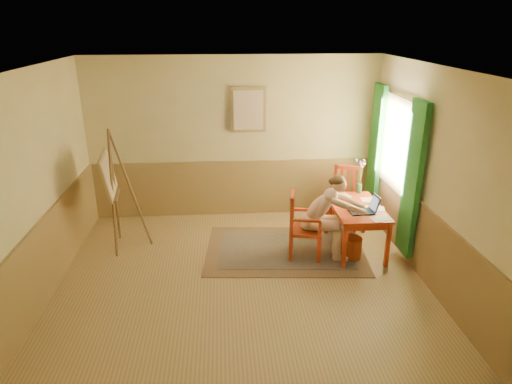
{
  "coord_description": "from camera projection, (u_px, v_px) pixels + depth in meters",
  "views": [
    {
      "loc": [
        -0.21,
        -5.32,
        3.31
      ],
      "look_at": [
        0.25,
        0.55,
        1.05
      ],
      "focal_mm": 31.42,
      "sensor_mm": 36.0,
      "label": 1
    }
  ],
  "objects": [
    {
      "name": "room",
      "position": [
        240.0,
        182.0,
        5.65
      ],
      "size": [
        5.04,
        4.54,
        2.84
      ],
      "color": "tan",
      "rests_on": "ground"
    },
    {
      "name": "chair_back",
      "position": [
        345.0,
        197.0,
        7.56
      ],
      "size": [
        0.59,
        0.6,
        1.03
      ],
      "color": "#C0411E",
      "rests_on": "room"
    },
    {
      "name": "window",
      "position": [
        394.0,
        157.0,
        6.87
      ],
      "size": [
        0.12,
        2.01,
        2.2
      ],
      "color": "white",
      "rests_on": "room"
    },
    {
      "name": "wainscot",
      "position": [
        238.0,
        221.0,
        6.72
      ],
      "size": [
        5.0,
        4.5,
        1.0
      ],
      "color": "olive",
      "rests_on": "room"
    },
    {
      "name": "easel",
      "position": [
        111.0,
        179.0,
        6.61
      ],
      "size": [
        0.67,
        0.84,
        1.89
      ],
      "color": "brown",
      "rests_on": "room"
    },
    {
      "name": "figure",
      "position": [
        325.0,
        213.0,
        6.46
      ],
      "size": [
        0.99,
        0.51,
        1.29
      ],
      "color": "beige",
      "rests_on": "room"
    },
    {
      "name": "rug",
      "position": [
        285.0,
        250.0,
        6.89
      ],
      "size": [
        2.52,
        1.79,
        0.02
      ],
      "color": "#8C7251",
      "rests_on": "room"
    },
    {
      "name": "papers",
      "position": [
        366.0,
        205.0,
        6.7
      ],
      "size": [
        0.71,
        1.15,
        0.0
      ],
      "color": "white",
      "rests_on": "table"
    },
    {
      "name": "wall_portrait",
      "position": [
        248.0,
        110.0,
        7.54
      ],
      "size": [
        0.6,
        0.05,
        0.76
      ],
      "color": "#997E4E",
      "rests_on": "room"
    },
    {
      "name": "laptop",
      "position": [
        366.0,
        209.0,
        6.46
      ],
      "size": [
        0.42,
        0.28,
        0.25
      ],
      "color": "#1E2338",
      "rests_on": "table"
    },
    {
      "name": "vase",
      "position": [
        360.0,
        178.0,
        7.12
      ],
      "size": [
        0.18,
        0.27,
        0.55
      ],
      "color": "#3F724C",
      "rests_on": "table"
    },
    {
      "name": "table",
      "position": [
        357.0,
        212.0,
        6.71
      ],
      "size": [
        0.72,
        1.2,
        0.72
      ],
      "color": "#C0411E",
      "rests_on": "room"
    },
    {
      "name": "chair_left",
      "position": [
        302.0,
        226.0,
        6.55
      ],
      "size": [
        0.54,
        0.52,
        1.01
      ],
      "color": "#C0411E",
      "rests_on": "room"
    },
    {
      "name": "wastebasket",
      "position": [
        351.0,
        248.0,
        6.64
      ],
      "size": [
        0.32,
        0.32,
        0.32
      ],
      "primitive_type": "cylinder",
      "rotation": [
        0.0,
        0.0,
        -0.06
      ],
      "color": "#A54121",
      "rests_on": "room"
    }
  ]
}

